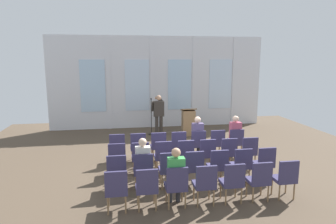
{
  "coord_description": "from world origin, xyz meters",
  "views": [
    {
      "loc": [
        -1.76,
        -8.15,
        3.17
      ],
      "look_at": [
        -0.06,
        2.28,
        1.26
      ],
      "focal_mm": 31.61,
      "sensor_mm": 36.0,
      "label": 1
    }
  ],
  "objects_px": {
    "chair_r0_c6": "(235,141)",
    "chair_r2_c2": "(169,167)",
    "chair_r0_c5": "(217,142)",
    "chair_r1_c6": "(248,150)",
    "speaker": "(159,112)",
    "chair_r1_c4": "(207,152)",
    "mic_stand": "(151,127)",
    "chair_r2_c6": "(265,162)",
    "chair_r3_c5": "(259,178)",
    "chair_r3_c6": "(286,176)",
    "audience_r2_c1": "(143,160)",
    "chair_r2_c5": "(242,163)",
    "audience_r0_c4": "(197,135)",
    "audience_r0_c6": "(235,134)",
    "chair_r2_c4": "(218,164)",
    "chair_r0_c4": "(198,143)",
    "chair_r3_c4": "(233,180)",
    "chair_r1_c3": "(185,153)",
    "chair_r2_c0": "(117,170)",
    "lectern": "(188,122)",
    "chair_r3_c2": "(176,184)",
    "chair_r2_c3": "(194,166)",
    "chair_r3_c0": "(116,188)",
    "chair_r3_c3": "(205,182)",
    "chair_r0_c1": "(138,145)",
    "chair_r0_c3": "(178,144)",
    "chair_r2_c1": "(143,169)",
    "chair_r0_c0": "(117,146)",
    "chair_r1_c2": "(163,155)",
    "chair_r1_c5": "(228,151)",
    "chair_r3_c1": "(147,186)",
    "audience_r3_c2": "(176,174)",
    "chair_r1_c0": "(117,157)",
    "chair_r1_c1": "(140,156)"
  },
  "relations": [
    {
      "from": "chair_r2_c2",
      "to": "chair_r3_c6",
      "type": "bearing_deg",
      "value": -21.52
    },
    {
      "from": "chair_r0_c4",
      "to": "chair_r2_c3",
      "type": "xyz_separation_m",
      "value": [
        -0.63,
        -1.99,
        0.0
      ]
    },
    {
      "from": "chair_r0_c0",
      "to": "audience_r2_c1",
      "type": "height_order",
      "value": "audience_r2_c1"
    },
    {
      "from": "chair_r0_c0",
      "to": "chair_r2_c1",
      "type": "height_order",
      "value": "same"
    },
    {
      "from": "audience_r0_c4",
      "to": "audience_r0_c6",
      "type": "relative_size",
      "value": 1.01
    },
    {
      "from": "chair_r2_c1",
      "to": "chair_r3_c6",
      "type": "distance_m",
      "value": 3.31
    },
    {
      "from": "chair_r1_c3",
      "to": "chair_r2_c0",
      "type": "xyz_separation_m",
      "value": [
        -1.9,
        -1.0,
        0.0
      ]
    },
    {
      "from": "chair_r0_c5",
      "to": "chair_r1_c6",
      "type": "xyz_separation_m",
      "value": [
        0.63,
        -1.0,
        0.0
      ]
    },
    {
      "from": "chair_r3_c3",
      "to": "chair_r3_c5",
      "type": "relative_size",
      "value": 1.0
    },
    {
      "from": "audience_r0_c6",
      "to": "chair_r1_c4",
      "type": "bearing_deg",
      "value": -139.6
    },
    {
      "from": "mic_stand",
      "to": "chair_r1_c4",
      "type": "height_order",
      "value": "mic_stand"
    },
    {
      "from": "chair_r3_c2",
      "to": "chair_r3_c4",
      "type": "height_order",
      "value": "same"
    },
    {
      "from": "audience_r0_c6",
      "to": "chair_r1_c2",
      "type": "bearing_deg",
      "value": -156.95
    },
    {
      "from": "audience_r0_c4",
      "to": "chair_r1_c3",
      "type": "distance_m",
      "value": 1.27
    },
    {
      "from": "chair_r1_c4",
      "to": "lectern",
      "type": "bearing_deg",
      "value": 84.32
    },
    {
      "from": "chair_r0_c3",
      "to": "chair_r1_c2",
      "type": "height_order",
      "value": "same"
    },
    {
      "from": "audience_r0_c6",
      "to": "chair_r2_c4",
      "type": "bearing_deg",
      "value": -121.38
    },
    {
      "from": "chair_r0_c0",
      "to": "chair_r2_c1",
      "type": "xyz_separation_m",
      "value": [
        0.63,
        -1.99,
        0.0
      ]
    },
    {
      "from": "speaker",
      "to": "chair_r1_c4",
      "type": "relative_size",
      "value": 1.81
    },
    {
      "from": "chair_r2_c4",
      "to": "chair_r0_c4",
      "type": "bearing_deg",
      "value": 90.0
    },
    {
      "from": "lectern",
      "to": "chair_r2_c0",
      "type": "bearing_deg",
      "value": -120.41
    },
    {
      "from": "speaker",
      "to": "chair_r2_c6",
      "type": "bearing_deg",
      "value": -67.25
    },
    {
      "from": "chair_r0_c1",
      "to": "chair_r0_c6",
      "type": "distance_m",
      "value": 3.16
    },
    {
      "from": "chair_r0_c0",
      "to": "chair_r2_c1",
      "type": "bearing_deg",
      "value": -72.41
    },
    {
      "from": "chair_r0_c6",
      "to": "chair_r2_c2",
      "type": "xyz_separation_m",
      "value": [
        -2.53,
        -1.99,
        0.0
      ]
    },
    {
      "from": "chair_r1_c3",
      "to": "chair_r2_c5",
      "type": "relative_size",
      "value": 1.0
    },
    {
      "from": "mic_stand",
      "to": "chair_r2_c6",
      "type": "distance_m",
      "value": 5.83
    },
    {
      "from": "chair_r1_c4",
      "to": "chair_r2_c5",
      "type": "relative_size",
      "value": 1.0
    },
    {
      "from": "lectern",
      "to": "chair_r1_c5",
      "type": "distance_m",
      "value": 3.99
    },
    {
      "from": "audience_r0_c4",
      "to": "chair_r1_c0",
      "type": "bearing_deg",
      "value": -156.96
    },
    {
      "from": "chair_r2_c0",
      "to": "chair_r3_c3",
      "type": "relative_size",
      "value": 1.0
    },
    {
      "from": "audience_r0_c4",
      "to": "chair_r3_c5",
      "type": "distance_m",
      "value": 3.14
    },
    {
      "from": "speaker",
      "to": "lectern",
      "type": "distance_m",
      "value": 1.32
    },
    {
      "from": "chair_r3_c1",
      "to": "chair_r3_c4",
      "type": "xyz_separation_m",
      "value": [
        1.9,
        0.0,
        0.0
      ]
    },
    {
      "from": "chair_r2_c2",
      "to": "chair_r3_c2",
      "type": "bearing_deg",
      "value": -90.0
    },
    {
      "from": "chair_r2_c2",
      "to": "audience_r0_c6",
      "type": "bearing_deg",
      "value": 39.35
    },
    {
      "from": "chair_r0_c5",
      "to": "audience_r2_c1",
      "type": "height_order",
      "value": "audience_r2_c1"
    },
    {
      "from": "chair_r2_c3",
      "to": "chair_r3_c0",
      "type": "bearing_deg",
      "value": -152.27
    },
    {
      "from": "audience_r3_c2",
      "to": "chair_r3_c3",
      "type": "bearing_deg",
      "value": -7.34
    },
    {
      "from": "lectern",
      "to": "chair_r2_c1",
      "type": "bearing_deg",
      "value": -114.71
    },
    {
      "from": "audience_r2_c1",
      "to": "chair_r2_c5",
      "type": "distance_m",
      "value": 2.54
    },
    {
      "from": "chair_r1_c1",
      "to": "chair_r1_c3",
      "type": "xyz_separation_m",
      "value": [
        1.26,
        0.0,
        0.0
      ]
    },
    {
      "from": "chair_r2_c0",
      "to": "chair_r3_c1",
      "type": "height_order",
      "value": "same"
    },
    {
      "from": "chair_r1_c4",
      "to": "audience_r2_c1",
      "type": "xyz_separation_m",
      "value": [
        -1.9,
        -0.91,
        0.18
      ]
    },
    {
      "from": "chair_r0_c3",
      "to": "chair_r0_c5",
      "type": "distance_m",
      "value": 1.26
    },
    {
      "from": "chair_r3_c5",
      "to": "chair_r3_c6",
      "type": "height_order",
      "value": "same"
    },
    {
      "from": "chair_r0_c4",
      "to": "chair_r3_c2",
      "type": "height_order",
      "value": "same"
    },
    {
      "from": "chair_r0_c3",
      "to": "chair_r3_c2",
      "type": "xyz_separation_m",
      "value": [
        -0.63,
        -2.99,
        0.0
      ]
    },
    {
      "from": "chair_r0_c5",
      "to": "chair_r3_c4",
      "type": "distance_m",
      "value": 3.06
    },
    {
      "from": "mic_stand",
      "to": "chair_r0_c3",
      "type": "height_order",
      "value": "mic_stand"
    }
  ]
}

